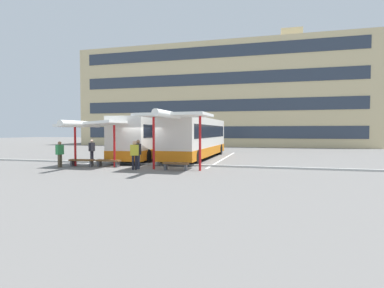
{
  "coord_description": "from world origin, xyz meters",
  "views": [
    {
      "loc": [
        8.06,
        -18.69,
        2.26
      ],
      "look_at": [
        2.58,
        2.3,
        1.34
      ],
      "focal_mm": 28.45,
      "sensor_mm": 36.0,
      "label": 1
    }
  ],
  "objects": [
    {
      "name": "waiting_shelter_1",
      "position": [
        2.73,
        -2.12,
        3.11
      ],
      "size": [
        3.82,
        4.93,
        3.34
      ],
      "color": "red",
      "rests_on": "ground"
    },
    {
      "name": "lane_stripe_1",
      "position": [
        0.0,
        6.07,
        0.0
      ],
      "size": [
        0.16,
        14.0,
        0.01
      ],
      "primitive_type": "cube",
      "color": "white",
      "rests_on": "ground"
    },
    {
      "name": "terminal_building",
      "position": [
        0.03,
        32.21,
        7.67
      ],
      "size": [
        43.82,
        15.36,
        18.09
      ],
      "color": "#D1BC8C",
      "rests_on": "ground"
    },
    {
      "name": "coach_bus_0",
      "position": [
        -1.85,
        5.35,
        1.69
      ],
      "size": [
        3.65,
        12.42,
        3.63
      ],
      "color": "silver",
      "rests_on": "ground"
    },
    {
      "name": "waiting_passenger_0",
      "position": [
        0.31,
        -2.35,
        0.98
      ],
      "size": [
        0.54,
        0.39,
        1.69
      ],
      "color": "black",
      "rests_on": "ground"
    },
    {
      "name": "platform_kerb",
      "position": [
        0.0,
        0.3,
        0.06
      ],
      "size": [
        44.0,
        0.24,
        0.12
      ],
      "primitive_type": "cube",
      "color": "#ADADA8",
      "rests_on": "ground"
    },
    {
      "name": "waiting_passenger_1",
      "position": [
        -4.72,
        -2.46,
        0.93
      ],
      "size": [
        0.3,
        0.5,
        1.62
      ],
      "color": "brown",
      "rests_on": "ground"
    },
    {
      "name": "ground_plane",
      "position": [
        0.0,
        0.0,
        0.0
      ],
      "size": [
        160.0,
        160.0,
        0.0
      ],
      "primitive_type": "plane",
      "color": "slate"
    },
    {
      "name": "lane_stripe_2",
      "position": [
        4.3,
        6.07,
        0.0
      ],
      "size": [
        0.16,
        14.0,
        0.01
      ],
      "primitive_type": "cube",
      "color": "white",
      "rests_on": "ground"
    },
    {
      "name": "bench_0",
      "position": [
        -3.73,
        -1.62,
        0.33
      ],
      "size": [
        1.65,
        0.6,
        0.45
      ],
      "color": "brown",
      "rests_on": "ground"
    },
    {
      "name": "bench_2",
      "position": [
        2.73,
        -1.97,
        0.33
      ],
      "size": [
        1.53,
        0.42,
        0.45
      ],
      "color": "brown",
      "rests_on": "ground"
    },
    {
      "name": "waiting_shelter_0",
      "position": [
        -2.83,
        -1.84,
        2.65
      ],
      "size": [
        3.82,
        4.71,
        2.92
      ],
      "color": "red",
      "rests_on": "ground"
    },
    {
      "name": "lane_stripe_0",
      "position": [
        -4.3,
        6.07,
        0.0
      ],
      "size": [
        0.16,
        14.0,
        0.01
      ],
      "primitive_type": "cube",
      "color": "white",
      "rests_on": "ground"
    },
    {
      "name": "coach_bus_1",
      "position": [
        2.04,
        5.87,
        1.7
      ],
      "size": [
        2.78,
        12.43,
        3.65
      ],
      "color": "silver",
      "rests_on": "ground"
    },
    {
      "name": "waiting_passenger_2",
      "position": [
        0.34,
        -1.9,
        1.02
      ],
      "size": [
        0.5,
        0.52,
        1.74
      ],
      "color": "#33384C",
      "rests_on": "ground"
    },
    {
      "name": "waiting_passenger_3",
      "position": [
        -4.49,
        0.69,
        0.95
      ],
      "size": [
        0.23,
        0.48,
        1.65
      ],
      "color": "black",
      "rests_on": "ground"
    },
    {
      "name": "bench_1",
      "position": [
        -1.93,
        -1.44,
        0.33
      ],
      "size": [
        1.64,
        0.49,
        0.45
      ],
      "color": "brown",
      "rests_on": "ground"
    }
  ]
}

